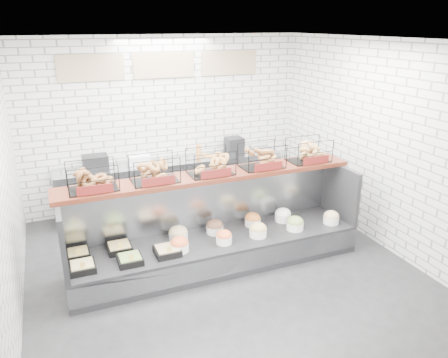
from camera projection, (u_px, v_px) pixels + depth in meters
name	position (u px, v px, depth m)	size (l,w,h in m)	color
ground	(225.00, 274.00, 5.85)	(5.50, 5.50, 0.00)	black
room_shell	(208.00, 114.00, 5.68)	(5.02, 5.51, 3.01)	silver
display_case	(216.00, 241.00, 6.04)	(4.00, 0.90, 1.20)	black
bagel_shelf	(211.00, 165.00, 5.84)	(4.10, 0.50, 0.40)	#3C150D
prep_counter	(173.00, 183.00, 7.81)	(4.00, 0.60, 1.20)	#93969B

